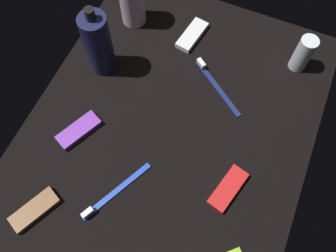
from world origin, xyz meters
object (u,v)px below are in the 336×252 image
Objects in this scene: deodorant_stick at (303,54)px; snack_bar_brown at (35,210)px; toothbrush_navy at (215,84)px; toothbrush_blue at (113,194)px; snack_bar_purple at (79,130)px; snack_bar_red at (228,189)px; snack_bar_white at (192,35)px; lotion_bottle at (98,44)px.

snack_bar_brown is (-57.26, 41.18, -4.29)cm from deodorant_stick.
deodorant_stick is 70.66cm from snack_bar_brown.
deodorant_stick is 22.11cm from toothbrush_navy.
snack_bar_brown is (-9.52, 13.42, 0.14)cm from toothbrush_blue.
deodorant_stick reaches higher than snack_bar_purple.
snack_bar_purple is 1.00× the size of snack_bar_red.
toothbrush_navy is 1.47× the size of snack_bar_brown.
snack_bar_red is 41.07cm from snack_bar_brown.
snack_bar_white is (-2.07, 27.58, -4.29)cm from deodorant_stick.
lotion_bottle reaches higher than deodorant_stick.
deodorant_stick is at bearing -76.29° from snack_bar_white.
snack_bar_purple is at bearing 53.79° from toothbrush_blue.
toothbrush_navy is 1.47× the size of snack_bar_red.
toothbrush_navy is at bearing -20.33° from snack_bar_purple.
lotion_bottle is 1.93× the size of snack_bar_brown.
deodorant_stick is 37.64cm from snack_bar_red.
toothbrush_blue reaches higher than snack_bar_red.
deodorant_stick reaches higher than snack_bar_brown.
lotion_bottle reaches higher than snack_bar_red.
snack_bar_purple is 38.21cm from snack_bar_white.
toothbrush_blue is 1.61× the size of snack_bar_red.
deodorant_stick is at bearing -51.47° from toothbrush_navy.
snack_bar_white is at bearing 46.71° from snack_bar_red.
deodorant_stick reaches higher than snack_bar_red.
snack_bar_red is at bearing -35.01° from snack_bar_brown.
lotion_bottle reaches higher than toothbrush_blue.
toothbrush_navy reaches higher than snack_bar_white.
snack_bar_red is 1.00× the size of snack_bar_brown.
lotion_bottle is at bearing 30.51° from toothbrush_blue.
lotion_bottle is 39.18cm from snack_bar_brown.
toothbrush_blue is (-34.24, 10.81, 0.00)cm from toothbrush_navy.
toothbrush_navy is at bearing -127.62° from snack_bar_white.
snack_bar_purple is (-24.13, 24.62, 0.14)cm from toothbrush_navy.
snack_bar_white is (17.01, -17.07, -8.08)cm from lotion_bottle.
snack_bar_purple and snack_bar_white have the same top height.
toothbrush_navy is 1.47× the size of snack_bar_purple.
snack_bar_white is 56.84cm from snack_bar_brown.
snack_bar_white is (35.56, -13.99, 0.00)cm from snack_bar_purple.
lotion_bottle is 34.27cm from toothbrush_blue.
deodorant_stick is 56.23cm from snack_bar_purple.
snack_bar_red is at bearing -64.29° from toothbrush_blue.
toothbrush_blue reaches higher than snack_bar_purple.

